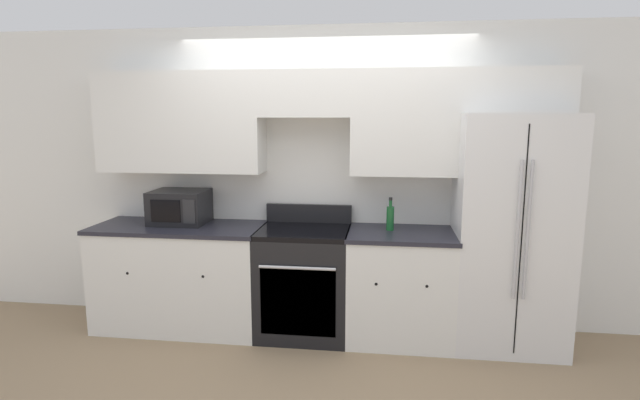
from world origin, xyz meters
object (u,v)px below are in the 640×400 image
Objects in this scene: oven_range at (304,281)px; refrigerator at (509,231)px; bottle at (390,217)px; microwave at (180,207)px.

oven_range is 1.72m from refrigerator.
bottle is at bearing 5.04° from oven_range.
refrigerator is 2.77m from microwave.
bottle reaches higher than oven_range.
bottle is (-0.94, 0.01, 0.09)m from refrigerator.
oven_range is at bearing -178.07° from refrigerator.
bottle is (1.82, -0.03, -0.04)m from microwave.
oven_range is 0.91m from bottle.
microwave is (-1.11, 0.09, 0.60)m from oven_range.
oven_range is at bearing -4.70° from microwave.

